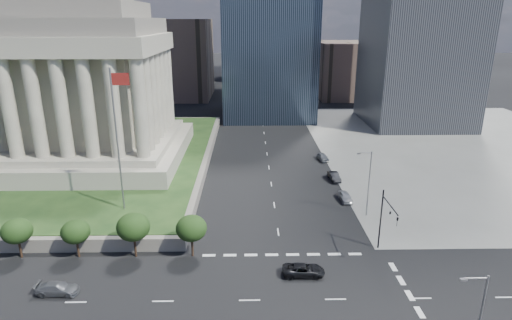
{
  "coord_description": "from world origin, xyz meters",
  "views": [
    {
      "loc": [
        -4.02,
        -32.7,
        27.82
      ],
      "look_at": [
        -3.15,
        14.78,
        12.18
      ],
      "focal_mm": 30.0,
      "sensor_mm": 36.0,
      "label": 1
    }
  ],
  "objects_px": {
    "street_lamp_north": "(368,180)",
    "pickup_truck": "(304,270)",
    "war_memorial": "(84,56)",
    "flagpole": "(118,133)",
    "suv_grey": "(57,288)",
    "parked_sedan_far": "(323,157)",
    "parked_sedan_near": "(345,197)",
    "parked_sedan_mid": "(334,177)",
    "traffic_signal_ne": "(386,217)"
  },
  "relations": [
    {
      "from": "street_lamp_north",
      "to": "pickup_truck",
      "type": "bearing_deg",
      "value": -125.75
    },
    {
      "from": "suv_grey",
      "to": "parked_sedan_near",
      "type": "height_order",
      "value": "parked_sedan_near"
    },
    {
      "from": "street_lamp_north",
      "to": "pickup_truck",
      "type": "xyz_separation_m",
      "value": [
        -11.15,
        -15.49,
        -4.99
      ]
    },
    {
      "from": "flagpole",
      "to": "street_lamp_north",
      "type": "relative_size",
      "value": 2.0
    },
    {
      "from": "flagpole",
      "to": "suv_grey",
      "type": "relative_size",
      "value": 4.41
    },
    {
      "from": "pickup_truck",
      "to": "parked_sedan_near",
      "type": "bearing_deg",
      "value": -22.91
    },
    {
      "from": "war_memorial",
      "to": "suv_grey",
      "type": "relative_size",
      "value": 8.61
    },
    {
      "from": "war_memorial",
      "to": "flagpole",
      "type": "relative_size",
      "value": 1.95
    },
    {
      "from": "war_memorial",
      "to": "flagpole",
      "type": "height_order",
      "value": "war_memorial"
    },
    {
      "from": "traffic_signal_ne",
      "to": "parked_sedan_near",
      "type": "xyz_separation_m",
      "value": [
        -1.0,
        16.72,
        -4.53
      ]
    },
    {
      "from": "flagpole",
      "to": "parked_sedan_mid",
      "type": "height_order",
      "value": "flagpole"
    },
    {
      "from": "traffic_signal_ne",
      "to": "parked_sedan_mid",
      "type": "relative_size",
      "value": 1.83
    },
    {
      "from": "war_memorial",
      "to": "street_lamp_north",
      "type": "distance_m",
      "value": 54.92
    },
    {
      "from": "parked_sedan_near",
      "to": "parked_sedan_far",
      "type": "height_order",
      "value": "parked_sedan_far"
    },
    {
      "from": "street_lamp_north",
      "to": "parked_sedan_mid",
      "type": "height_order",
      "value": "street_lamp_north"
    },
    {
      "from": "flagpole",
      "to": "traffic_signal_ne",
      "type": "distance_m",
      "value": 36.69
    },
    {
      "from": "traffic_signal_ne",
      "to": "street_lamp_north",
      "type": "height_order",
      "value": "street_lamp_north"
    },
    {
      "from": "flagpole",
      "to": "parked_sedan_near",
      "type": "distance_m",
      "value": 36.13
    },
    {
      "from": "war_memorial",
      "to": "traffic_signal_ne",
      "type": "distance_m",
      "value": 60.0
    },
    {
      "from": "traffic_signal_ne",
      "to": "street_lamp_north",
      "type": "distance_m",
      "value": 11.34
    },
    {
      "from": "flagpole",
      "to": "parked_sedan_mid",
      "type": "xyz_separation_m",
      "value": [
        33.33,
        15.65,
        -12.39
      ]
    },
    {
      "from": "suv_grey",
      "to": "parked_sedan_far",
      "type": "height_order",
      "value": "parked_sedan_far"
    },
    {
      "from": "parked_sedan_mid",
      "to": "war_memorial",
      "type": "bearing_deg",
      "value": 164.22
    },
    {
      "from": "traffic_signal_ne",
      "to": "pickup_truck",
      "type": "xyz_separation_m",
      "value": [
        -10.32,
        -4.19,
        -4.58
      ]
    },
    {
      "from": "suv_grey",
      "to": "parked_sedan_far",
      "type": "relative_size",
      "value": 1.06
    },
    {
      "from": "street_lamp_north",
      "to": "suv_grey",
      "type": "xyz_separation_m",
      "value": [
        -37.74,
        -18.5,
        -5.0
      ]
    },
    {
      "from": "suv_grey",
      "to": "war_memorial",
      "type": "bearing_deg",
      "value": 14.59
    },
    {
      "from": "parked_sedan_mid",
      "to": "street_lamp_north",
      "type": "bearing_deg",
      "value": -88.27
    },
    {
      "from": "pickup_truck",
      "to": "parked_sedan_mid",
      "type": "bearing_deg",
      "value": -16.06
    },
    {
      "from": "flagpole",
      "to": "traffic_signal_ne",
      "type": "relative_size",
      "value": 2.5
    },
    {
      "from": "war_memorial",
      "to": "parked_sedan_near",
      "type": "relative_size",
      "value": 9.28
    },
    {
      "from": "pickup_truck",
      "to": "parked_sedan_far",
      "type": "relative_size",
      "value": 1.13
    },
    {
      "from": "parked_sedan_mid",
      "to": "parked_sedan_far",
      "type": "relative_size",
      "value": 1.02
    },
    {
      "from": "pickup_truck",
      "to": "suv_grey",
      "type": "distance_m",
      "value": 26.76
    },
    {
      "from": "street_lamp_north",
      "to": "parked_sedan_near",
      "type": "xyz_separation_m",
      "value": [
        -1.83,
        5.41,
        -4.95
      ]
    },
    {
      "from": "suv_grey",
      "to": "traffic_signal_ne",
      "type": "bearing_deg",
      "value": -77.38
    },
    {
      "from": "pickup_truck",
      "to": "street_lamp_north",
      "type": "bearing_deg",
      "value": -34.62
    },
    {
      "from": "street_lamp_north",
      "to": "pickup_truck",
      "type": "distance_m",
      "value": 19.73
    },
    {
      "from": "pickup_truck",
      "to": "suv_grey",
      "type": "xyz_separation_m",
      "value": [
        -26.59,
        -3.01,
        -0.01
      ]
    },
    {
      "from": "flagpole",
      "to": "pickup_truck",
      "type": "bearing_deg",
      "value": -31.12
    },
    {
      "from": "street_lamp_north",
      "to": "parked_sedan_mid",
      "type": "relative_size",
      "value": 2.29
    },
    {
      "from": "traffic_signal_ne",
      "to": "parked_sedan_near",
      "type": "bearing_deg",
      "value": 93.42
    },
    {
      "from": "parked_sedan_far",
      "to": "war_memorial",
      "type": "bearing_deg",
      "value": 176.2
    },
    {
      "from": "flagpole",
      "to": "street_lamp_north",
      "type": "height_order",
      "value": "flagpole"
    },
    {
      "from": "traffic_signal_ne",
      "to": "parked_sedan_mid",
      "type": "distance_m",
      "value": 26.37
    },
    {
      "from": "parked_sedan_near",
      "to": "parked_sedan_far",
      "type": "xyz_separation_m",
      "value": [
        -0.12,
        20.86,
        0.01
      ]
    },
    {
      "from": "flagpole",
      "to": "street_lamp_north",
      "type": "distance_m",
      "value": 35.95
    },
    {
      "from": "street_lamp_north",
      "to": "parked_sedan_far",
      "type": "xyz_separation_m",
      "value": [
        -1.95,
        26.27,
        -4.93
      ]
    },
    {
      "from": "traffic_signal_ne",
      "to": "parked_sedan_near",
      "type": "relative_size",
      "value": 1.9
    },
    {
      "from": "flagpole",
      "to": "parked_sedan_far",
      "type": "height_order",
      "value": "flagpole"
    }
  ]
}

